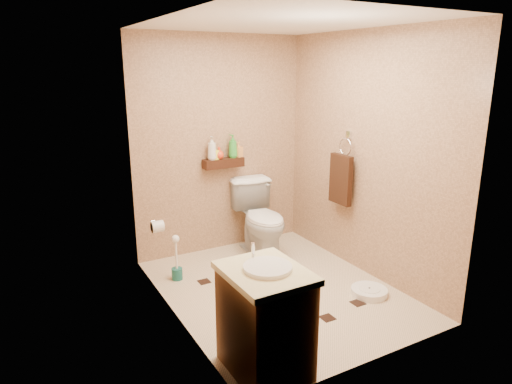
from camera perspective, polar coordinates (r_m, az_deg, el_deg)
ground at (r=4.44m, az=2.75°, el=-12.11°), size 2.50×2.50×0.00m
wall_back at (r=5.11m, az=-4.52°, el=5.78°), size 2.00×0.04×2.40m
wall_front at (r=3.08m, az=15.41°, el=-1.24°), size 2.00×0.04×2.40m
wall_left at (r=3.61m, az=-10.60°, el=1.49°), size 0.04×2.50×2.40m
wall_right at (r=4.63m, az=13.54°, el=4.38°), size 0.04×2.50×2.40m
ceiling at (r=3.96m, az=3.23°, el=20.43°), size 2.00×2.50×0.02m
wall_shelf at (r=5.08m, az=-4.10°, el=3.65°), size 0.46×0.14×0.10m
floor_accents at (r=4.41m, az=3.36°, el=-12.30°), size 1.15×1.24×0.01m
toilet at (r=5.08m, az=0.66°, el=-3.41°), size 0.55×0.86×0.83m
vanity at (r=3.23m, az=1.13°, el=-15.61°), size 0.51×0.62×0.87m
bathroom_scale at (r=4.47m, az=13.96°, el=-11.98°), size 0.37×0.37×0.07m
toilet_brush at (r=4.64m, az=-9.89°, el=-8.85°), size 0.11×0.11×0.47m
towel_ring at (r=4.81m, az=10.59°, el=1.85°), size 0.12×0.30×0.76m
toilet_paper at (r=4.40m, az=-12.23°, el=-4.23°), size 0.12×0.11×0.12m
bottle_a at (r=4.99m, az=-5.54°, el=5.49°), size 0.10×0.10×0.26m
bottle_b at (r=5.01m, az=-5.11°, el=4.92°), size 0.08×0.08×0.15m
bottle_c at (r=5.03m, az=-4.62°, el=4.89°), size 0.11×0.11×0.13m
bottle_d at (r=5.09m, az=-2.91°, el=5.76°), size 0.14×0.14×0.26m
bottle_e at (r=5.13m, az=-2.21°, el=5.35°), size 0.10×0.10×0.17m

